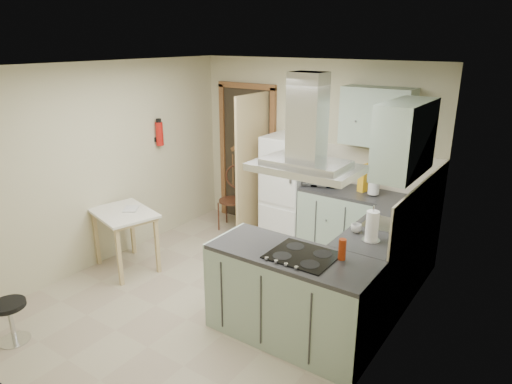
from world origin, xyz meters
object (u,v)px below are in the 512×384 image
Objects in this scene: peninsula at (291,297)px; drop_leaf_table at (126,240)px; stool at (11,322)px; microwave at (320,175)px; fridge at (288,189)px; extractor_hood at (306,168)px; bentwood_chair at (232,201)px.

drop_leaf_table is at bearing 178.58° from peninsula.
microwave is at bearing 68.28° from stool.
fridge is 2.57m from extractor_hood.
peninsula is at bearing 180.00° from extractor_hood.
peninsula is 2.79m from bentwood_chair.
fridge is at bearing -6.07° from bentwood_chair.
peninsula is 1.78× the size of bentwood_chair.
microwave is (-0.84, 1.99, -0.69)m from extractor_hood.
fridge is at bearing 123.79° from extractor_hood.
drop_leaf_table is (-2.40, 0.06, -0.07)m from peninsula.
extractor_hood is at bearing 14.29° from drop_leaf_table.
extractor_hood reaches higher than stool.
drop_leaf_table is 1.74× the size of microwave.
extractor_hood reaches higher than bentwood_chair.
peninsula is 2.20m from microwave.
microwave reaches higher than bentwood_chair.
microwave is at bearing 64.86° from drop_leaf_table.
bentwood_chair is (0.29, 1.77, 0.06)m from drop_leaf_table.
fridge is 1.86× the size of drop_leaf_table.
peninsula is 3.70× the size of stool.
peninsula is (1.22, -1.98, -0.30)m from fridge.
bentwood_chair reaches higher than drop_leaf_table.
stool is 3.89m from microwave.
drop_leaf_table is 1.79m from bentwood_chair.
extractor_hood is (1.32, -1.98, 0.97)m from fridge.
microwave is at bearing 0.65° from fridge.
fridge reaches higher than drop_leaf_table.
peninsula reaches higher than bentwood_chair.
extractor_hood is at bearing -88.03° from microwave.
fridge reaches higher than bentwood_chair.
bentwood_chair is (-0.88, -0.15, -0.31)m from fridge.
fridge is 2.28m from drop_leaf_table.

